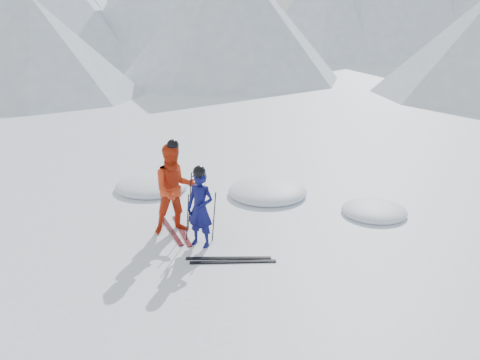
{
  "coord_description": "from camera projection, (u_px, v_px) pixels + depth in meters",
  "views": [
    {
      "loc": [
        -0.55,
        -10.23,
        4.73
      ],
      "look_at": [
        -1.31,
        0.5,
        1.1
      ],
      "focal_mm": 38.0,
      "sensor_mm": 36.0,
      "label": 1
    }
  ],
  "objects": [
    {
      "name": "ski_worn_left",
      "position": [
        171.0,
        230.0,
        11.39
      ],
      "size": [
        0.83,
        1.56,
        0.03
      ],
      "primitive_type": "cube",
      "rotation": [
        0.0,
        0.0,
        0.46
      ],
      "color": "black",
      "rests_on": "ground"
    },
    {
      "name": "pole_blue_left",
      "position": [
        188.0,
        218.0,
        10.71
      ],
      "size": [
        0.11,
        0.08,
        1.09
      ],
      "primitive_type": "cylinder",
      "rotation": [
        0.05,
        0.08,
        0.0
      ],
      "color": "black",
      "rests_on": "ground"
    },
    {
      "name": "ski_worn_right",
      "position": [
        182.0,
        231.0,
        11.38
      ],
      "size": [
        0.73,
        1.61,
        0.03
      ],
      "primitive_type": "cube",
      "rotation": [
        0.0,
        0.0,
        0.39
      ],
      "color": "black",
      "rests_on": "ground"
    },
    {
      "name": "skier_blue",
      "position": [
        200.0,
        209.0,
        10.46
      ],
      "size": [
        0.71,
        0.6,
        1.64
      ],
      "primitive_type": "imported",
      "rotation": [
        0.0,
        0.0,
        -0.42
      ],
      "color": "#0D0F50",
      "rests_on": "ground"
    },
    {
      "name": "snow_lumps",
      "position": [
        240.0,
        195.0,
        13.57
      ],
      "size": [
        7.62,
        3.2,
        0.46
      ],
      "color": "white",
      "rests_on": "ground"
    },
    {
      "name": "pole_red_right",
      "position": [
        190.0,
        201.0,
        11.3
      ],
      "size": [
        0.13,
        0.09,
        1.34
      ],
      "primitive_type": "cylinder",
      "rotation": [
        -0.05,
        0.08,
        0.0
      ],
      "color": "black",
      "rests_on": "ground"
    },
    {
      "name": "pole_blue_right",
      "position": [
        214.0,
        217.0,
        10.76
      ],
      "size": [
        0.11,
        0.07,
        1.09
      ],
      "primitive_type": "cylinder",
      "rotation": [
        -0.04,
        0.08,
        0.0
      ],
      "color": "black",
      "rests_on": "ground"
    },
    {
      "name": "skier_red",
      "position": [
        175.0,
        189.0,
        11.07
      ],
      "size": [
        1.2,
        1.1,
        2.01
      ],
      "primitive_type": "imported",
      "rotation": [
        0.0,
        0.0,
        0.42
      ],
      "color": "red",
      "rests_on": "ground"
    },
    {
      "name": "pole_red_left",
      "position": [
        164.0,
        199.0,
        11.43
      ],
      "size": [
        0.13,
        0.1,
        1.34
      ],
      "primitive_type": "cylinder",
      "rotation": [
        0.06,
        0.08,
        0.0
      ],
      "color": "black",
      "rests_on": "ground"
    },
    {
      "name": "ground",
      "position": [
        298.0,
        236.0,
        11.14
      ],
      "size": [
        160.0,
        160.0,
        0.0
      ],
      "primitive_type": "plane",
      "color": "white",
      "rests_on": "ground"
    },
    {
      "name": "ski_loose_b",
      "position": [
        233.0,
        262.0,
        9.97
      ],
      "size": [
        1.7,
        0.29,
        0.03
      ],
      "primitive_type": "cube",
      "rotation": [
        0.0,
        0.0,
        1.69
      ],
      "color": "black",
      "rests_on": "ground"
    },
    {
      "name": "ski_loose_a",
      "position": [
        229.0,
        258.0,
        10.12
      ],
      "size": [
        1.7,
        0.23,
        0.03
      ],
      "primitive_type": "cube",
      "rotation": [
        0.0,
        0.0,
        1.65
      ],
      "color": "black",
      "rests_on": "ground"
    }
  ]
}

